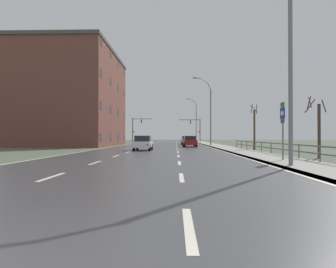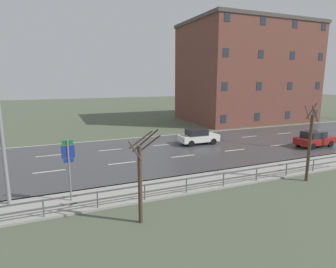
# 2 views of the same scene
# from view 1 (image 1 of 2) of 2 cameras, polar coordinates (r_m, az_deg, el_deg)

# --- Properties ---
(ground_plane) EXTENTS (160.00, 160.00, 0.12)m
(ground_plane) POSITION_cam_1_polar(r_m,az_deg,el_deg) (50.57, -0.87, -2.27)
(ground_plane) COLOR #4C5642
(road_asphalt_strip) EXTENTS (14.00, 120.00, 0.03)m
(road_asphalt_strip) POSITION_cam_1_polar(r_m,az_deg,el_deg) (62.55, -0.41, -1.87)
(road_asphalt_strip) COLOR #3D3D3F
(road_asphalt_strip) RESTS_ON ground
(sidewalk_right) EXTENTS (3.00, 120.00, 0.12)m
(sidewalk_right) POSITION_cam_1_polar(r_m,az_deg,el_deg) (62.83, 7.30, -1.82)
(sidewalk_right) COLOR gray
(sidewalk_right) RESTS_ON ground
(guardrail) EXTENTS (0.07, 25.45, 1.00)m
(guardrail) POSITION_cam_1_polar(r_m,az_deg,el_deg) (23.98, 20.36, -2.34)
(guardrail) COLOR #515459
(guardrail) RESTS_ON ground
(street_lamp_foreground) EXTENTS (2.39, 0.24, 10.41)m
(street_lamp_foreground) POSITION_cam_1_polar(r_m,az_deg,el_deg) (14.83, 23.24, 13.68)
(street_lamp_foreground) COLOR slate
(street_lamp_foreground) RESTS_ON ground
(street_lamp_midground) EXTENTS (2.86, 0.24, 10.71)m
(street_lamp_midground) POSITION_cam_1_polar(r_m,az_deg,el_deg) (43.78, 8.48, 4.37)
(street_lamp_midground) COLOR slate
(street_lamp_midground) RESTS_ON ground
(street_lamp_distant) EXTENTS (2.72, 0.24, 11.52)m
(street_lamp_distant) POSITION_cam_1_polar(r_m,az_deg,el_deg) (73.56, 5.68, 2.70)
(street_lamp_distant) COLOR slate
(street_lamp_distant) RESTS_ON ground
(highway_sign) EXTENTS (0.09, 0.68, 3.49)m
(highway_sign) POSITION_cam_1_polar(r_m,az_deg,el_deg) (17.59, 22.43, 2.01)
(highway_sign) COLOR slate
(highway_sign) RESTS_ON ground
(traffic_signal_right) EXTENTS (5.05, 0.36, 5.67)m
(traffic_signal_right) POSITION_cam_1_polar(r_m,az_deg,el_deg) (65.67, 5.76, 1.47)
(traffic_signal_right) COLOR #38383A
(traffic_signal_right) RESTS_ON ground
(traffic_signal_left) EXTENTS (4.68, 0.36, 5.87)m
(traffic_signal_left) POSITION_cam_1_polar(r_m,az_deg,el_deg) (65.49, -6.54, 1.55)
(traffic_signal_left) COLOR #38383A
(traffic_signal_left) RESTS_ON ground
(car_near_right) EXTENTS (2.01, 4.19, 1.57)m
(car_near_right) POSITION_cam_1_polar(r_m,az_deg,el_deg) (50.57, 3.78, -1.29)
(car_near_right) COLOR silver
(car_near_right) RESTS_ON ground
(car_far_right) EXTENTS (1.97, 4.17, 1.57)m
(car_far_right) POSITION_cam_1_polar(r_m,az_deg,el_deg) (39.72, 4.48, -1.49)
(car_far_right) COLOR maroon
(car_far_right) RESTS_ON ground
(car_far_left) EXTENTS (1.84, 4.10, 1.57)m
(car_far_left) POSITION_cam_1_polar(r_m,az_deg,el_deg) (29.78, -5.10, -1.82)
(car_far_left) COLOR silver
(car_far_left) RESTS_ON ground
(brick_building) EXTENTS (13.52, 19.76, 15.37)m
(brick_building) POSITION_cam_1_polar(r_m,az_deg,el_deg) (48.81, -18.53, 6.82)
(brick_building) COLOR brown
(brick_building) RESTS_ON ground
(bare_tree_near) EXTENTS (1.37, 1.47, 4.39)m
(bare_tree_near) POSITION_cam_1_polar(r_m,az_deg,el_deg) (21.66, 28.37, 1.31)
(bare_tree_near) COLOR #423328
(bare_tree_near) RESTS_ON ground
(bare_tree_mid) EXTENTS (0.83, 0.93, 5.13)m
(bare_tree_mid) POSITION_cam_1_polar(r_m,az_deg,el_deg) (32.26, 17.28, 1.15)
(bare_tree_mid) COLOR #423328
(bare_tree_mid) RESTS_ON ground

